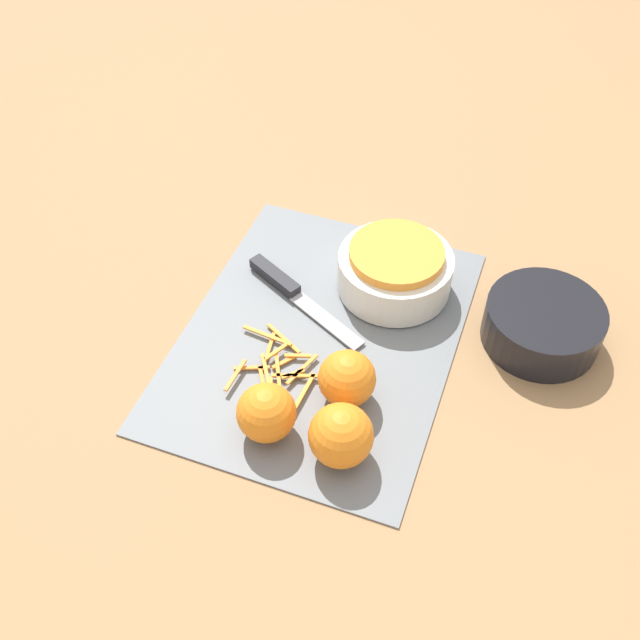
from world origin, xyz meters
name	(u,v)px	position (x,y,z in m)	size (l,w,h in m)	color
ground_plane	(320,337)	(0.00, 0.00, 0.00)	(4.00, 4.00, 0.00)	#9E754C
cutting_board	(320,336)	(0.00, 0.00, 0.00)	(0.48, 0.37, 0.01)	slate
bowl_speckled	(395,269)	(-0.13, 0.07, 0.04)	(0.16, 0.16, 0.07)	silver
bowl_dark	(543,324)	(-0.10, 0.29, 0.03)	(0.16, 0.16, 0.06)	black
knife	(286,286)	(-0.07, -0.08, 0.01)	(0.12, 0.21, 0.02)	#232328
orange_left	(341,436)	(0.17, 0.09, 0.05)	(0.08, 0.08, 0.08)	orange
orange_right	(347,379)	(0.09, 0.07, 0.04)	(0.07, 0.07, 0.07)	orange
orange_back	(266,413)	(0.17, -0.01, 0.04)	(0.07, 0.07, 0.07)	orange
peel_pile	(277,366)	(0.07, -0.03, 0.01)	(0.13, 0.14, 0.01)	orange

